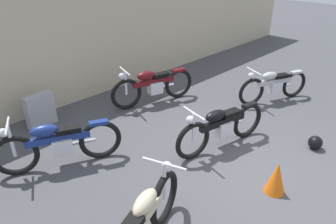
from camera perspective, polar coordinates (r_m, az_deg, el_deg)
The scene contains 9 objects.
ground_plane at distance 5.78m, azimuth 13.92°, elevation -9.56°, with size 40.00×40.00×0.00m, color #47474C.
building_wall at distance 8.21m, azimuth -13.75°, elevation 12.34°, with size 18.00×0.30×2.71m, color beige.
stone_marker at distance 7.18m, azimuth -22.31°, elevation 0.25°, with size 0.61×0.20×0.73m, color #9E9EA3.
helmet at distance 6.62m, azimuth 25.32°, elevation -5.06°, with size 0.26×0.26×0.26m, color black.
traffic_cone at distance 5.21m, azimuth 19.20°, elevation -11.27°, with size 0.32×0.32×0.55m, color orange.
motorcycle_black at distance 5.95m, azimuth 9.70°, elevation -2.61°, with size 2.08×0.70×0.95m.
motorcycle_blue at distance 5.68m, azimuth -19.51°, elevation -5.43°, with size 2.00×1.07×0.97m.
motorcycle_maroon at distance 7.62m, azimuth -2.82°, elevation 4.87°, with size 2.11×0.86×0.98m.
motorcycle_silver at distance 8.17m, azimuth 18.67°, elevation 4.69°, with size 1.87×0.95×0.90m.
Camera 1 is at (-4.12, -2.17, 3.41)m, focal length 33.35 mm.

